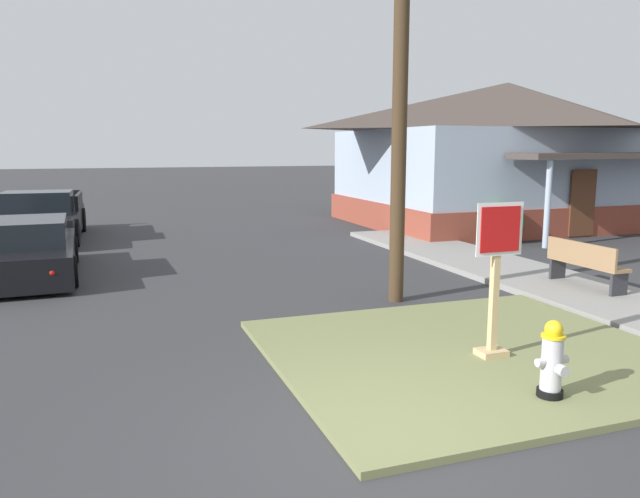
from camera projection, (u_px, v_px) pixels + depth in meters
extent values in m
plane|color=#333335|center=(378.00, 446.00, 5.58)|extent=(160.00, 160.00, 0.00)
cube|color=olive|center=(471.00, 353.00, 7.96)|extent=(5.13, 4.62, 0.08)
cube|color=gray|center=(531.00, 277.00, 12.50)|extent=(2.20, 14.21, 0.12)
cylinder|color=black|center=(550.00, 393.00, 6.48)|extent=(0.28, 0.28, 0.08)
cylinder|color=#BCBCC1|center=(552.00, 363.00, 6.42)|extent=(0.22, 0.22, 0.57)
cylinder|color=yellow|center=(553.00, 336.00, 6.37)|extent=(0.25, 0.25, 0.03)
sphere|color=yellow|center=(554.00, 329.00, 6.36)|extent=(0.19, 0.19, 0.19)
cube|color=yellow|center=(554.00, 323.00, 6.35)|extent=(0.04, 0.04, 0.04)
cylinder|color=#BCBCC1|center=(540.00, 363.00, 6.37)|extent=(0.08, 0.09, 0.09)
cylinder|color=#BCBCC1|center=(563.00, 359.00, 6.47)|extent=(0.08, 0.09, 0.09)
cylinder|color=#BCBCC1|center=(562.00, 371.00, 6.28)|extent=(0.12, 0.09, 0.12)
cube|color=tan|center=(495.00, 282.00, 7.60)|extent=(0.09, 0.09, 1.91)
cube|color=tan|center=(491.00, 352.00, 7.75)|extent=(0.36, 0.28, 0.08)
cube|color=white|center=(500.00, 229.00, 7.44)|extent=(0.66, 0.01, 0.66)
cube|color=red|center=(500.00, 229.00, 7.43)|extent=(0.56, 0.01, 0.56)
cylinder|color=black|center=(294.00, 335.00, 8.85)|extent=(0.70, 0.70, 0.02)
cube|color=black|center=(29.00, 258.00, 12.76)|extent=(1.95, 4.49, 0.64)
cube|color=black|center=(26.00, 233.00, 12.47)|extent=(1.61, 2.09, 0.56)
cylinder|color=black|center=(73.00, 250.00, 14.35)|extent=(0.24, 0.63, 0.62)
cylinder|color=black|center=(72.00, 272.00, 11.82)|extent=(0.24, 0.63, 0.62)
sphere|color=white|center=(10.00, 242.00, 14.55)|extent=(0.14, 0.14, 0.14)
sphere|color=white|center=(59.00, 239.00, 14.94)|extent=(0.14, 0.14, 0.14)
sphere|color=red|center=(52.00, 273.00, 10.95)|extent=(0.12, 0.12, 0.12)
cube|color=black|center=(43.00, 223.00, 17.84)|extent=(2.17, 5.42, 0.68)
cube|color=black|center=(38.00, 204.00, 17.03)|extent=(1.82, 1.44, 0.68)
cube|color=black|center=(79.00, 201.00, 18.93)|extent=(0.16, 2.26, 0.44)
cube|color=black|center=(10.00, 202.00, 18.34)|extent=(0.16, 2.26, 0.44)
cube|color=black|center=(51.00, 197.00, 20.22)|extent=(1.83, 0.15, 0.44)
cylinder|color=black|center=(74.00, 233.00, 16.64)|extent=(0.28, 0.77, 0.76)
cylinder|color=black|center=(81.00, 220.00, 19.67)|extent=(0.28, 0.77, 0.76)
cylinder|color=black|center=(16.00, 222.00, 19.08)|extent=(0.28, 0.77, 0.76)
cube|color=#93704C|center=(587.00, 263.00, 11.35)|extent=(0.43, 1.69, 0.06)
cube|color=#93704C|center=(580.00, 252.00, 11.25)|extent=(0.08, 1.68, 0.38)
cube|color=#2D2D33|center=(619.00, 284.00, 10.68)|extent=(0.36, 0.07, 0.41)
cube|color=#2D2D33|center=(557.00, 268.00, 12.09)|extent=(0.36, 0.07, 0.41)
cube|color=brown|center=(502.00, 210.00, 21.98)|extent=(10.29, 7.75, 0.90)
cube|color=#9EADC1|center=(504.00, 164.00, 21.71)|extent=(10.08, 7.60, 2.38)
pyramid|color=#423833|center=(507.00, 107.00, 21.37)|extent=(10.80, 8.14, 1.65)
cube|color=#423833|center=(604.00, 156.00, 17.39)|extent=(5.66, 1.40, 0.16)
cylinder|color=#9EADC1|center=(548.00, 203.00, 16.32)|extent=(0.16, 0.16, 2.46)
cube|color=brown|center=(583.00, 203.00, 18.26)|extent=(0.90, 0.06, 2.00)
ellipsoid|color=#2A7325|center=(499.00, 222.00, 17.45)|extent=(1.35, 1.35, 1.16)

